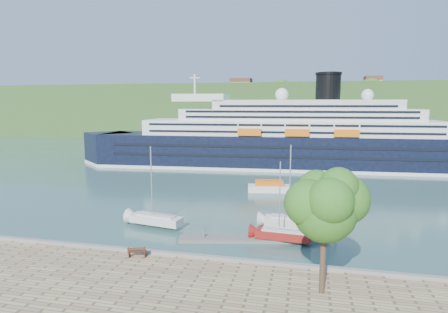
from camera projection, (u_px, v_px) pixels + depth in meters
ground at (194, 266)px, 35.77m from camera, size 400.00×400.00×0.00m
far_hillside at (287, 111)px, 174.05m from camera, size 400.00×50.00×24.00m
quay_coping at (194, 256)px, 35.41m from camera, size 220.00×0.50×0.30m
cruise_ship at (281, 121)px, 89.76m from camera, size 101.62×21.56×22.65m
park_bench at (137, 251)px, 35.39m from camera, size 1.91×1.18×1.14m
promenade_tree at (324, 226)px, 28.08m from camera, size 6.41×6.41×10.61m
floating_pontoon at (253, 239)px, 42.41m from camera, size 16.86×5.51×0.37m
sailboat_white_near at (155, 189)px, 46.33m from camera, size 7.80×3.34×9.75m
sailboat_red at (284, 205)px, 41.26m from camera, size 6.91×2.44×8.75m
sailboat_white_far at (294, 190)px, 45.37m from camera, size 7.81×2.31×10.04m
tender_launch at (269, 186)px, 65.88m from camera, size 7.72×3.72×2.05m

